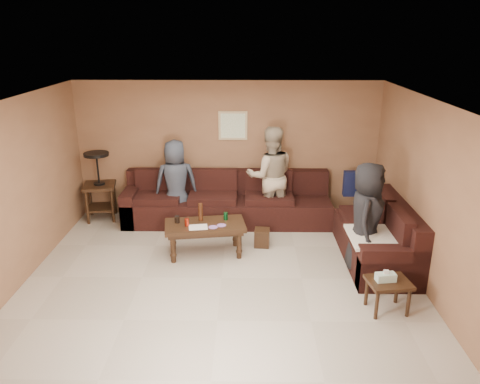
{
  "coord_description": "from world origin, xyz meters",
  "views": [
    {
      "loc": [
        0.34,
        -5.86,
        3.34
      ],
      "look_at": [
        0.25,
        0.85,
        1.0
      ],
      "focal_mm": 35.0,
      "sensor_mm": 36.0,
      "label": 1
    }
  ],
  "objects": [
    {
      "name": "end_table_left",
      "position": [
        -2.34,
        2.19,
        0.66
      ],
      "size": [
        0.65,
        0.65,
        1.26
      ],
      "rotation": [
        0.0,
        0.0,
        0.19
      ],
      "color": "black",
      "rests_on": "ground"
    },
    {
      "name": "coffee_table",
      "position": [
        -0.29,
        0.77,
        0.43
      ],
      "size": [
        1.3,
        0.79,
        0.79
      ],
      "rotation": [
        0.0,
        0.0,
        0.15
      ],
      "color": "black",
      "rests_on": "ground"
    },
    {
      "name": "person_left",
      "position": [
        -0.9,
        1.99,
        0.77
      ],
      "size": [
        0.84,
        0.63,
        1.54
      ],
      "primitive_type": "imported",
      "rotation": [
        0.0,
        0.0,
        3.34
      ],
      "color": "#303643",
      "rests_on": "ground"
    },
    {
      "name": "room",
      "position": [
        0.0,
        0.0,
        1.66
      ],
      "size": [
        5.6,
        5.5,
        2.5
      ],
      "color": "#AFA694",
      "rests_on": "ground"
    },
    {
      "name": "person_right",
      "position": [
        2.05,
        0.31,
        0.81
      ],
      "size": [
        0.75,
        0.92,
        1.62
      ],
      "primitive_type": "imported",
      "rotation": [
        0.0,
        0.0,
        1.24
      ],
      "color": "black",
      "rests_on": "ground"
    },
    {
      "name": "side_table_right",
      "position": [
        2.1,
        -0.78,
        0.37
      ],
      "size": [
        0.56,
        0.49,
        0.56
      ],
      "rotation": [
        0.0,
        0.0,
        0.15
      ],
      "color": "black",
      "rests_on": "ground"
    },
    {
      "name": "waste_bin",
      "position": [
        0.6,
        1.06,
        0.14
      ],
      "size": [
        0.26,
        0.26,
        0.29
      ],
      "primitive_type": "cube",
      "rotation": [
        0.0,
        0.0,
        -0.09
      ],
      "color": "black",
      "rests_on": "ground"
    },
    {
      "name": "person_middle",
      "position": [
        0.77,
        2.03,
        0.89
      ],
      "size": [
        0.93,
        0.76,
        1.78
      ],
      "primitive_type": "imported",
      "rotation": [
        0.0,
        0.0,
        3.24
      ],
      "color": "tan",
      "rests_on": "ground"
    },
    {
      "name": "sectional_sofa",
      "position": [
        0.81,
        1.52,
        0.33
      ],
      "size": [
        4.65,
        2.9,
        0.97
      ],
      "color": "black",
      "rests_on": "ground"
    },
    {
      "name": "wall_art",
      "position": [
        0.1,
        2.48,
        1.7
      ],
      "size": [
        0.52,
        0.04,
        0.52
      ],
      "color": "tan",
      "rests_on": "ground"
    }
  ]
}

